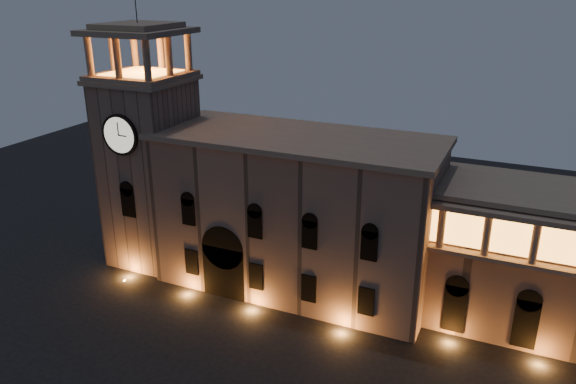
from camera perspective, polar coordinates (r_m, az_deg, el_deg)
The scene contains 2 objects.
government_building at distance 61.66m, azimuth 0.77°, elevation -2.16°, with size 30.80×12.80×17.60m.
clock_tower at distance 68.56m, azimuth -13.85°, elevation 2.94°, with size 9.80×9.80×32.40m.
Camera 1 is at (20.26, -30.26, 32.82)m, focal length 35.00 mm.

